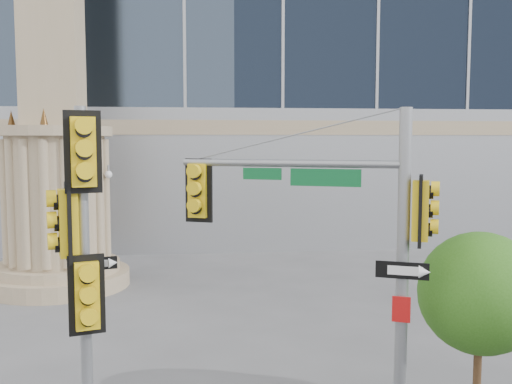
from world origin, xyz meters
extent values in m
cylinder|color=#9B8869|center=(-6.00, 9.00, 0.25)|extent=(4.40, 4.40, 0.50)
cylinder|color=#9B8869|center=(-6.00, 9.00, 0.65)|extent=(3.80, 3.80, 0.30)
cylinder|color=#9B8869|center=(-6.00, 9.00, 2.80)|extent=(3.00, 3.00, 4.00)
cylinder|color=#9B8869|center=(-6.00, 9.00, 4.95)|extent=(3.50, 3.50, 0.30)
cone|color=#472D14|center=(-4.70, 9.00, 5.35)|extent=(0.24, 0.24, 0.50)
cone|color=#472D14|center=(-7.30, 9.00, 5.35)|extent=(0.24, 0.24, 0.50)
cylinder|color=slate|center=(1.45, -1.26, 2.57)|extent=(0.19, 0.19, 5.14)
cylinder|color=slate|center=(-0.21, -0.54, 4.29)|extent=(3.35, 1.54, 0.12)
cube|color=#0B5E2A|center=(0.34, -0.80, 4.07)|extent=(1.04, 0.47, 0.27)
cube|color=yellow|center=(-1.62, 0.07, 3.81)|extent=(0.53, 0.41, 1.07)
cube|color=yellow|center=(1.67, -1.35, 3.60)|extent=(0.41, 0.53, 1.07)
cube|color=black|center=(1.40, -1.37, 2.70)|extent=(0.73, 0.34, 0.26)
cube|color=#B81111|center=(1.40, -1.37, 2.10)|extent=(0.26, 0.13, 0.39)
cylinder|color=slate|center=(-3.50, -0.09, 2.60)|extent=(0.19, 0.19, 5.20)
cube|color=yellow|center=(-3.43, -0.31, 4.47)|extent=(0.63, 0.44, 1.30)
cube|color=yellow|center=(-3.72, -0.15, 3.33)|extent=(0.44, 0.63, 1.30)
cube|color=yellow|center=(-3.43, -0.31, 2.18)|extent=(0.63, 0.44, 1.30)
cube|color=black|center=(-3.28, -0.15, 2.65)|extent=(0.63, 0.22, 0.21)
cylinder|color=#382314|center=(2.90, -0.89, 0.85)|extent=(0.13, 0.13, 1.71)
sphere|color=#295E15|center=(2.90, -0.89, 2.18)|extent=(1.99, 1.99, 1.99)
sphere|color=#295E15|center=(3.33, -0.65, 1.90)|extent=(1.23, 1.23, 1.23)
sphere|color=#295E15|center=(2.57, -1.13, 1.94)|extent=(1.04, 1.04, 1.04)
camera|label=1|loc=(-1.72, -9.50, 4.64)|focal=40.00mm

